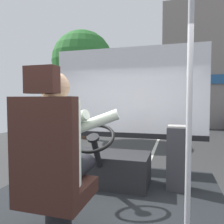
% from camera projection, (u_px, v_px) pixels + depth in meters
% --- Properties ---
extents(ground, '(18.00, 44.00, 0.06)m').
position_uv_depth(ground, '(158.00, 141.00, 10.58)').
color(ground, '#303030').
extents(driver_seat, '(0.48, 0.48, 1.31)m').
position_uv_depth(driver_seat, '(52.00, 174.00, 1.57)').
color(driver_seat, black).
rests_on(driver_seat, bus_floor).
extents(bus_driver, '(0.83, 0.59, 0.84)m').
position_uv_depth(bus_driver, '(59.00, 142.00, 1.66)').
color(bus_driver, black).
rests_on(bus_driver, driver_seat).
extents(steering_console, '(1.10, 0.98, 0.81)m').
position_uv_depth(steering_console, '(106.00, 167.00, 2.84)').
color(steering_console, black).
rests_on(steering_console, bus_floor).
extents(handrail_pole, '(0.04, 0.04, 2.23)m').
position_uv_depth(handrail_pole, '(190.00, 96.00, 1.64)').
color(handrail_pole, '#B7B7BC').
rests_on(handrail_pole, bus_floor).
extents(fare_box, '(0.23, 0.24, 0.78)m').
position_uv_depth(fare_box, '(176.00, 157.00, 2.66)').
color(fare_box, '#333338').
rests_on(fare_box, bus_floor).
extents(windshield_panel, '(2.50, 0.08, 1.48)m').
position_uv_depth(windshield_panel, '(128.00, 103.00, 3.59)').
color(windshield_panel, silver).
extents(street_tree, '(2.98, 2.98, 5.34)m').
position_uv_depth(street_tree, '(83.00, 62.00, 10.76)').
color(street_tree, '#4C3828').
rests_on(street_tree, ground).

